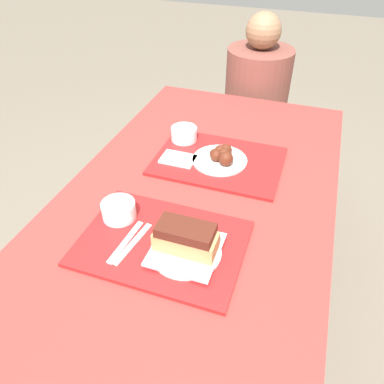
{
  "coord_description": "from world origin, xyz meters",
  "views": [
    {
      "loc": [
        0.3,
        -0.85,
        1.51
      ],
      "look_at": [
        -0.0,
        0.02,
        0.78
      ],
      "focal_mm": 35.0,
      "sensor_mm": 36.0,
      "label": 1
    }
  ],
  "objects_px": {
    "tray_near": "(162,243)",
    "brisket_sandwich_plate": "(186,242)",
    "bowl_coleslaw_far": "(184,133)",
    "tray_far": "(218,161)",
    "bowl_coleslaw_near": "(119,209)",
    "wings_plate_far": "(221,156)",
    "person_seated_across": "(256,89)"
  },
  "relations": [
    {
      "from": "brisket_sandwich_plate",
      "to": "bowl_coleslaw_near",
      "type": "bearing_deg",
      "value": 163.6
    },
    {
      "from": "tray_near",
      "to": "brisket_sandwich_plate",
      "type": "xyz_separation_m",
      "value": [
        0.08,
        -0.02,
        0.04
      ]
    },
    {
      "from": "bowl_coleslaw_near",
      "to": "brisket_sandwich_plate",
      "type": "distance_m",
      "value": 0.25
    },
    {
      "from": "tray_near",
      "to": "tray_far",
      "type": "bearing_deg",
      "value": 85.4
    },
    {
      "from": "tray_near",
      "to": "brisket_sandwich_plate",
      "type": "distance_m",
      "value": 0.09
    },
    {
      "from": "tray_far",
      "to": "person_seated_across",
      "type": "distance_m",
      "value": 0.81
    },
    {
      "from": "bowl_coleslaw_far",
      "to": "brisket_sandwich_plate",
      "type": "bearing_deg",
      "value": -69.45
    },
    {
      "from": "tray_far",
      "to": "brisket_sandwich_plate",
      "type": "relative_size",
      "value": 2.35
    },
    {
      "from": "wings_plate_far",
      "to": "tray_near",
      "type": "bearing_deg",
      "value": -96.13
    },
    {
      "from": "bowl_coleslaw_near",
      "to": "wings_plate_far",
      "type": "distance_m",
      "value": 0.44
    },
    {
      "from": "tray_near",
      "to": "brisket_sandwich_plate",
      "type": "relative_size",
      "value": 2.35
    },
    {
      "from": "tray_far",
      "to": "person_seated_across",
      "type": "xyz_separation_m",
      "value": [
        -0.02,
        0.81,
        -0.05
      ]
    },
    {
      "from": "brisket_sandwich_plate",
      "to": "tray_far",
      "type": "bearing_deg",
      "value": 95.04
    },
    {
      "from": "bowl_coleslaw_near",
      "to": "person_seated_across",
      "type": "xyz_separation_m",
      "value": [
        0.18,
        1.2,
        -0.09
      ]
    },
    {
      "from": "tray_near",
      "to": "bowl_coleslaw_far",
      "type": "bearing_deg",
      "value": 103.71
    },
    {
      "from": "tray_far",
      "to": "bowl_coleslaw_far",
      "type": "height_order",
      "value": "bowl_coleslaw_far"
    },
    {
      "from": "bowl_coleslaw_near",
      "to": "brisket_sandwich_plate",
      "type": "relative_size",
      "value": 0.52
    },
    {
      "from": "tray_near",
      "to": "bowl_coleslaw_near",
      "type": "height_order",
      "value": "bowl_coleslaw_near"
    },
    {
      "from": "tray_far",
      "to": "bowl_coleslaw_near",
      "type": "xyz_separation_m",
      "value": [
        -0.2,
        -0.39,
        0.03
      ]
    },
    {
      "from": "brisket_sandwich_plate",
      "to": "person_seated_across",
      "type": "distance_m",
      "value": 1.27
    },
    {
      "from": "tray_far",
      "to": "bowl_coleslaw_near",
      "type": "height_order",
      "value": "bowl_coleslaw_near"
    },
    {
      "from": "bowl_coleslaw_near",
      "to": "bowl_coleslaw_far",
      "type": "xyz_separation_m",
      "value": [
        0.03,
        0.49,
        0.0
      ]
    },
    {
      "from": "tray_near",
      "to": "bowl_coleslaw_near",
      "type": "xyz_separation_m",
      "value": [
        -0.16,
        0.05,
        0.03
      ]
    },
    {
      "from": "tray_near",
      "to": "tray_far",
      "type": "distance_m",
      "value": 0.45
    },
    {
      "from": "brisket_sandwich_plate",
      "to": "bowl_coleslaw_far",
      "type": "xyz_separation_m",
      "value": [
        -0.21,
        0.56,
        -0.01
      ]
    },
    {
      "from": "brisket_sandwich_plate",
      "to": "person_seated_across",
      "type": "bearing_deg",
      "value": 92.64
    },
    {
      "from": "wings_plate_far",
      "to": "person_seated_across",
      "type": "relative_size",
      "value": 0.3
    },
    {
      "from": "wings_plate_far",
      "to": "person_seated_across",
      "type": "bearing_deg",
      "value": 92.04
    },
    {
      "from": "tray_far",
      "to": "brisket_sandwich_plate",
      "type": "distance_m",
      "value": 0.47
    },
    {
      "from": "tray_far",
      "to": "brisket_sandwich_plate",
      "type": "xyz_separation_m",
      "value": [
        0.04,
        -0.46,
        0.04
      ]
    },
    {
      "from": "bowl_coleslaw_far",
      "to": "person_seated_across",
      "type": "height_order",
      "value": "person_seated_across"
    },
    {
      "from": "bowl_coleslaw_far",
      "to": "person_seated_across",
      "type": "bearing_deg",
      "value": 78.12
    }
  ]
}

